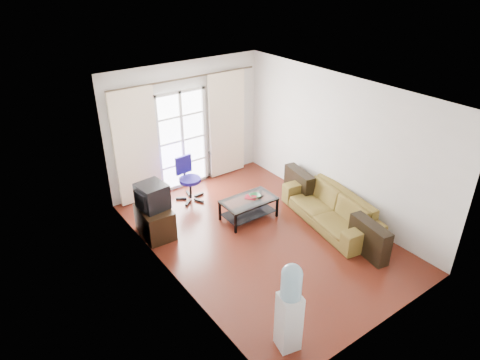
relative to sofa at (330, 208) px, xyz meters
The scene contains 20 objects.
floor 1.43m from the sofa, 163.54° to the left, with size 5.20×5.20×0.00m, color maroon.
ceiling 2.76m from the sofa, 163.54° to the left, with size 5.20×5.20×0.00m, color white.
wall_back 3.44m from the sofa, 114.06° to the left, with size 3.60×0.02×2.70m, color white.
wall_front 2.78m from the sofa, 121.23° to the right, with size 3.60×0.02×2.70m, color white.
wall_left 3.33m from the sofa, behind, with size 0.02×5.20×2.70m, color white.
wall_right 1.20m from the sofa, 40.48° to the left, with size 0.02×5.20×2.70m, color white.
french_door 3.38m from the sofa, 116.84° to the left, with size 1.16×0.06×2.15m.
curtain_rod 3.80m from the sofa, 114.79° to the left, with size 0.04×0.04×3.30m, color #4C3F2D.
curtain_left 3.94m from the sofa, 131.43° to the left, with size 0.90×0.07×2.35m, color #FFEDCD.
curtain_right 3.03m from the sofa, 97.67° to the left, with size 0.90×0.07×2.35m, color #FFEDCD.
radiator 2.94m from the sofa, 100.51° to the left, with size 0.64×0.12×0.64m, color gray.
sofa is the anchor object (origin of this frame).
coffee_table 1.55m from the sofa, 138.57° to the left, with size 1.05×0.61×0.42m.
bowl 1.45m from the sofa, 134.63° to the left, with size 0.24×0.24×0.05m, color #328C54.
book 1.53m from the sofa, 139.09° to the left, with size 0.26×0.26×0.02m, color #AC1518.
remote 1.33m from the sofa, 134.14° to the left, with size 0.14×0.04×0.02m, color black.
tv_stand 3.26m from the sofa, 151.05° to the left, with size 0.50×0.75×0.55m, color black.
crt_tv 3.32m from the sofa, 150.30° to the left, with size 0.55×0.55×0.46m.
task_chair 2.90m from the sofa, 125.97° to the left, with size 0.68×0.68×0.92m.
water_cooler 3.13m from the sofa, 146.32° to the right, with size 0.32×0.32×1.33m.
Camera 1 is at (-4.07, -4.96, 4.56)m, focal length 32.00 mm.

